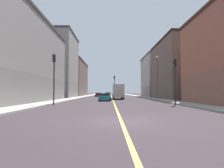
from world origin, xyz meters
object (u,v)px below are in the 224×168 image
building_right_midblock (56,66)px  car_maroon (98,95)px  building_right_distant (71,79)px  car_yellow (108,94)px  building_left_far (160,76)px  car_teal (105,97)px  car_orange (108,95)px  traffic_light_right_near (54,72)px  street_lamp_left_near (157,73)px  box_truck (118,91)px  building_right_corner (11,59)px  car_red (107,94)px  traffic_light_median_far (114,83)px  building_left_mid (182,70)px  traffic_light_left_near (175,75)px

building_right_midblock → car_maroon: bearing=34.4°
building_right_distant → car_yellow: size_ratio=5.36×
building_left_far → building_right_distant: size_ratio=0.64×
car_teal → car_maroon: car_teal is taller
building_right_midblock → car_orange: building_right_midblock is taller
building_right_midblock → traffic_light_right_near: building_right_midblock is taller
building_left_far → traffic_light_right_near: bearing=-122.0°
building_right_midblock → street_lamp_left_near: 29.13m
car_yellow → car_maroon: car_yellow is taller
traffic_light_right_near → building_left_far: bearing=58.0°
car_teal → box_truck: box_truck is taller
building_right_corner → car_yellow: bearing=71.1°
car_red → building_left_far: bearing=-51.1°
building_right_distant → traffic_light_median_far: size_ratio=4.12×
building_left_mid → car_teal: (-16.68, -8.05, -5.72)m
building_left_mid → building_right_corner: 33.17m
building_left_far → building_left_mid: bearing=-90.0°
traffic_light_right_near → car_yellow: traffic_light_right_near is taller
building_right_corner → car_orange: building_right_corner is taller
building_left_far → car_maroon: building_left_far is taller
building_right_distant → traffic_light_right_near: building_right_distant is taller
traffic_light_right_near → street_lamp_left_near: (15.49, 12.25, 1.06)m
building_left_mid → car_red: building_left_mid is taller
traffic_light_left_near → traffic_light_right_near: size_ratio=0.91×
traffic_light_left_near → building_left_far: bearing=77.4°
building_right_midblock → car_orange: (14.07, 7.14, -8.06)m
car_teal → car_red: bearing=90.1°
building_left_mid → traffic_light_left_near: size_ratio=3.09×
building_left_mid → traffic_light_left_near: 20.31m
building_left_far → building_right_corner: size_ratio=0.59×
street_lamp_left_near → car_maroon: size_ratio=1.86×
street_lamp_left_near → car_yellow: bearing=105.2°
building_left_far → building_right_corner: building_left_far is taller
building_right_midblock → car_yellow: building_right_midblock is taller
street_lamp_left_near → building_left_far: bearing=73.6°
building_left_far → car_yellow: building_left_far is taller
building_left_mid → traffic_light_right_near: 29.21m
building_left_mid → car_maroon: (-19.40, 18.24, -5.74)m
traffic_light_left_near → box_truck: 19.40m
traffic_light_right_near → car_yellow: size_ratio=1.36×
car_yellow → box_truck: bearing=-85.3°
building_right_midblock → building_right_distant: building_right_midblock is taller
traffic_light_median_far → car_teal: size_ratio=1.31×
building_right_midblock → box_truck: building_right_midblock is taller
building_left_far → building_right_distant: bearing=156.9°
building_left_mid → car_orange: (-16.47, 17.74, -5.73)m
car_yellow → building_right_distant: bearing=170.8°
car_maroon → box_truck: (5.34, -18.32, 1.00)m
traffic_light_median_far → car_maroon: traffic_light_median_far is taller
building_right_midblock → building_right_distant: 20.21m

